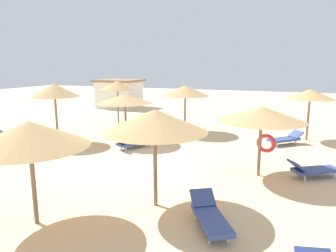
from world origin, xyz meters
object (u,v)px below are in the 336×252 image
(parasol_4, at_px, (310,94))
(lounger_5, at_px, (313,169))
(parasol_9, at_px, (29,134))
(parasol_3, at_px, (185,91))
(lounger_0, at_px, (210,215))
(lounger_6, at_px, (16,135))
(bench_0, at_px, (234,117))
(beach_cabana, at_px, (119,93))
(lounger_4, at_px, (286,139))
(parasol_6, at_px, (54,90))
(parasol_0, at_px, (155,121))
(parasol_8, at_px, (117,86))
(lounger_3, at_px, (167,125))
(parasol_2, at_px, (125,99))
(lounger_2, at_px, (131,142))
(parasol_5, at_px, (262,114))

(parasol_4, xyz_separation_m, lounger_5, (-0.10, -6.28, -2.20))
(parasol_4, distance_m, parasol_9, 14.37)
(parasol_3, height_order, lounger_0, parasol_3)
(lounger_6, distance_m, bench_0, 14.21)
(beach_cabana, bearing_deg, parasol_3, -42.11)
(lounger_4, xyz_separation_m, lounger_6, (-13.66, -4.50, 0.00))
(parasol_3, distance_m, lounger_6, 9.81)
(lounger_0, height_order, lounger_5, lounger_5)
(parasol_4, distance_m, parasol_6, 13.56)
(parasol_0, distance_m, lounger_4, 9.86)
(parasol_8, relative_size, lounger_3, 1.50)
(parasol_2, bearing_deg, lounger_2, -51.41)
(parasol_5, relative_size, lounger_2, 1.61)
(parasol_8, height_order, lounger_3, parasol_8)
(beach_cabana, bearing_deg, lounger_3, -45.39)
(lounger_2, distance_m, lounger_3, 4.82)
(parasol_3, bearing_deg, lounger_3, 168.30)
(parasol_9, bearing_deg, lounger_3, 95.16)
(parasol_0, height_order, parasol_5, parasol_0)
(lounger_2, bearing_deg, lounger_4, 26.67)
(parasol_6, relative_size, lounger_2, 1.60)
(parasol_3, xyz_separation_m, parasol_4, (6.89, 0.51, -0.03))
(parasol_8, height_order, lounger_4, parasol_8)
(parasol_6, height_order, parasol_9, parasol_6)
(parasol_5, xyz_separation_m, parasol_9, (-5.10, -5.77, 0.07))
(lounger_3, xyz_separation_m, lounger_4, (7.11, -1.24, -0.00))
(lounger_0, height_order, bench_0, lounger_0)
(lounger_0, relative_size, beach_cabana, 0.50)
(parasol_6, height_order, lounger_0, parasol_6)
(lounger_5, relative_size, bench_0, 1.25)
(parasol_0, relative_size, lounger_6, 1.63)
(parasol_9, height_order, lounger_3, parasol_9)
(parasol_2, relative_size, beach_cabana, 0.73)
(parasol_8, bearing_deg, lounger_3, -14.33)
(bench_0, xyz_separation_m, beach_cabana, (-11.73, 4.02, 1.02))
(parasol_4, xyz_separation_m, lounger_6, (-14.72, -5.98, -2.20))
(lounger_0, relative_size, lounger_5, 1.01)
(parasol_2, distance_m, bench_0, 9.32)
(parasol_8, bearing_deg, parasol_9, -68.52)
(lounger_4, distance_m, lounger_5, 4.90)
(parasol_0, height_order, lounger_4, parasol_0)
(parasol_3, bearing_deg, lounger_6, -145.05)
(parasol_6, distance_m, lounger_2, 4.93)
(lounger_0, relative_size, bench_0, 1.27)
(parasol_9, bearing_deg, parasol_3, 89.16)
(parasol_3, xyz_separation_m, lounger_4, (5.83, -0.97, -2.23))
(parasol_9, relative_size, lounger_2, 1.52)
(lounger_0, bearing_deg, lounger_5, 60.70)
(lounger_4, relative_size, bench_0, 1.18)
(parasol_4, xyz_separation_m, parasol_5, (-1.97, -6.75, -0.20))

